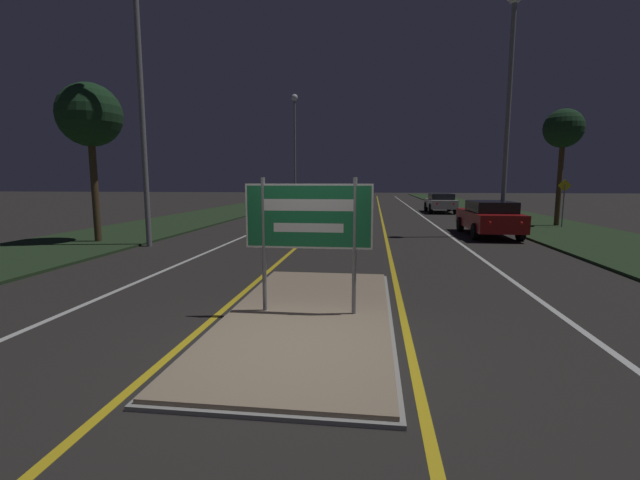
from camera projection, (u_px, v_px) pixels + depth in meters
The scene contains 20 objects.
ground_plane at pixel (293, 350), 5.72m from camera, with size 160.00×160.00×0.00m, color #282623.
median_island at pixel (309, 315), 7.09m from camera, with size 2.73×6.22×0.10m.
verge_left at pixel (202, 217), 26.54m from camera, with size 5.00×100.00×0.08m.
verge_right at pixel (523, 220), 24.22m from camera, with size 5.00×100.00×0.08m.
centre_line_yellow_left at pixel (337, 213), 30.49m from camera, with size 0.12×70.00×0.01m.
centre_line_yellow_right at pixel (381, 213), 30.11m from camera, with size 0.12×70.00×0.01m.
lane_line_white_left at pixel (300, 213), 30.81m from camera, with size 0.12×70.00×0.01m.
lane_line_white_right at pixel (419, 214), 29.78m from camera, with size 0.12×70.00×0.01m.
edge_line_white_left at pixel (260, 212), 31.18m from camera, with size 0.10×70.00×0.01m.
edge_line_white_right at pixel (463, 214), 29.42m from camera, with size 0.10×70.00×0.01m.
highway_sign at pixel (308, 221), 6.87m from camera, with size 2.06×0.07×2.21m.
streetlight_left_near at pixel (138, 34), 13.92m from camera, with size 0.61×0.61×10.28m.
streetlight_left_far at pixel (295, 130), 39.81m from camera, with size 0.61×0.61×10.20m.
streetlight_right_near at pixel (511, 71), 16.58m from camera, with size 0.60×0.60×9.53m.
car_receding_0 at pixel (489, 217), 17.60m from camera, with size 1.89×4.68×1.44m.
car_receding_1 at pixel (440, 202), 30.72m from camera, with size 1.90×4.36×1.36m.
car_approaching_0 at pixel (296, 215), 18.79m from camera, with size 1.87×4.24×1.40m.
warning_sign at pixel (564, 198), 20.21m from camera, with size 0.60×0.06×2.26m.
roadside_palm_left at pixel (90, 116), 14.99m from camera, with size 2.19×2.19×5.57m.
roadside_palm_right at pixel (563, 130), 20.52m from camera, with size 1.84×1.84×5.60m.
Camera 1 is at (1.03, -5.38, 2.25)m, focal length 24.00 mm.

